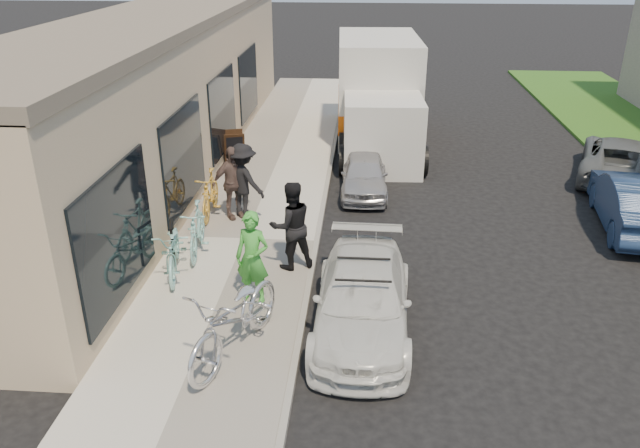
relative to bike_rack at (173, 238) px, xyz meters
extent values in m
plane|color=black|center=(3.20, -1.88, -0.64)|extent=(120.00, 120.00, 0.00)
cube|color=#B7B2A4|center=(1.20, 1.12, -0.57)|extent=(3.00, 34.00, 0.15)
cube|color=gray|center=(2.75, 1.12, -0.58)|extent=(0.12, 34.00, 0.13)
cube|color=tan|center=(-2.05, 6.12, 1.36)|extent=(3.50, 20.00, 4.00)
cube|color=#6B5F50|center=(-2.05, 6.12, 3.46)|extent=(3.60, 20.00, 0.25)
cube|color=black|center=(-0.28, -1.88, 0.96)|extent=(0.06, 3.00, 2.20)
cube|color=black|center=(-0.28, 2.12, 0.96)|extent=(0.06, 3.00, 2.20)
cube|color=black|center=(-0.28, 6.12, 0.96)|extent=(0.06, 3.00, 2.20)
cube|color=black|center=(-0.28, 10.12, 0.96)|extent=(0.06, 3.00, 2.20)
cylinder|color=black|center=(0.07, -0.25, -0.10)|extent=(0.06, 0.06, 0.79)
cylinder|color=black|center=(-0.07, 0.25, -0.10)|extent=(0.06, 0.06, 0.79)
cylinder|color=black|center=(0.00, 0.00, 0.30)|extent=(0.20, 0.52, 0.06)
cube|color=black|center=(0.06, 5.81, -0.02)|extent=(0.61, 0.39, 0.94)
cube|color=black|center=(-0.04, 6.13, -0.02)|extent=(0.61, 0.39, 0.94)
cube|color=black|center=(0.07, 5.78, 0.03)|extent=(0.48, 0.28, 0.67)
imported|color=silver|center=(3.77, -1.87, -0.08)|extent=(1.69, 3.93, 1.13)
cylinder|color=black|center=(3.77, -2.30, 0.50)|extent=(0.89, 0.04, 0.04)
cylinder|color=black|center=(3.77, -1.55, 0.50)|extent=(0.89, 0.04, 0.04)
imported|color=#AAAAAF|center=(3.73, 4.36, -0.15)|extent=(1.22, 2.94, 1.00)
cube|color=beige|center=(4.21, 6.26, 0.38)|extent=(2.25, 2.25, 2.05)
cube|color=black|center=(4.21, 6.26, 0.81)|extent=(2.00, 0.15, 0.97)
cube|color=beige|center=(4.06, 9.50, 1.03)|extent=(2.68, 4.64, 3.13)
cube|color=#E35D0D|center=(4.06, 9.50, 0.33)|extent=(2.71, 4.66, 0.59)
cylinder|color=black|center=(3.15, 5.67, -0.21)|extent=(0.31, 0.88, 0.86)
cylinder|color=black|center=(5.31, 5.77, -0.21)|extent=(0.31, 0.88, 0.86)
cylinder|color=black|center=(3.10, 6.86, -0.21)|extent=(0.31, 0.88, 0.86)
cylinder|color=black|center=(5.26, 6.96, -0.21)|extent=(0.31, 0.88, 0.86)
cylinder|color=black|center=(2.92, 10.96, -0.21)|extent=(0.31, 0.88, 0.86)
cylinder|color=black|center=(5.08, 11.06, -0.21)|extent=(0.31, 0.88, 0.86)
imported|color=navy|center=(9.82, 2.63, 0.00)|extent=(1.88, 4.04, 1.28)
imported|color=#55585A|center=(10.67, 6.01, -0.08)|extent=(3.20, 4.49, 1.14)
imported|color=silver|center=(1.86, -2.95, 0.15)|extent=(1.64, 2.60, 1.29)
imported|color=green|center=(1.85, -1.37, 0.35)|extent=(0.70, 0.55, 1.70)
imported|color=black|center=(2.37, -0.05, 0.39)|extent=(1.06, 0.97, 1.77)
imported|color=#87CAC3|center=(0.38, 0.40, 0.02)|extent=(0.66, 1.75, 1.03)
imported|color=#87CAC3|center=(0.16, -0.46, 0.00)|extent=(1.05, 1.97, 0.98)
imported|color=gold|center=(0.20, 2.31, 0.03)|extent=(0.57, 1.75, 1.04)
imported|color=black|center=(0.99, 2.33, 0.37)|extent=(1.29, 1.13, 1.73)
imported|color=brown|center=(0.75, 2.23, 0.35)|extent=(1.04, 0.94, 1.70)
camera|label=1|loc=(3.73, -10.81, 5.37)|focal=35.00mm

